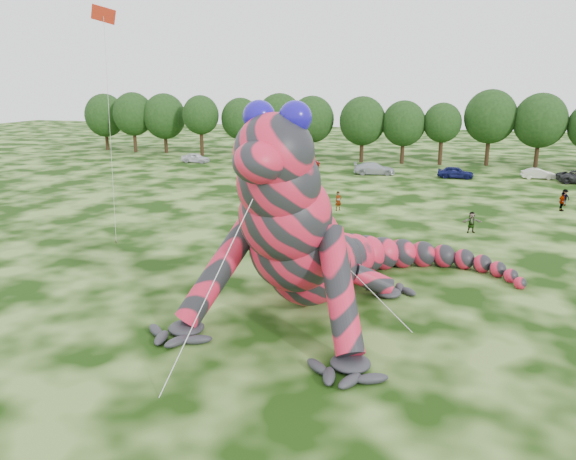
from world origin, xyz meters
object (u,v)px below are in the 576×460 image
Objects in this scene: tree_1 at (134,122)px; tree_8 at (403,132)px; tree_10 at (489,128)px; car_2 at (301,161)px; car_1 at (253,164)px; spectator_4 at (266,179)px; spectator_2 at (565,197)px; tree_2 at (165,123)px; tree_7 at (362,130)px; tree_4 at (241,127)px; car_4 at (456,172)px; car_3 at (374,169)px; car_0 at (195,158)px; spectator_5 at (472,222)px; inflatable_gecko at (320,202)px; tree_11 at (539,131)px; tree_5 at (280,126)px; flying_kite at (104,34)px; car_5 at (538,174)px; spectator_0 at (338,201)px; tree_6 at (312,128)px; tree_9 at (442,134)px; spectator_3 at (562,202)px; tree_0 at (106,122)px; tree_3 at (201,126)px.

tree_8 is at bearing -1.38° from tree_1.
tree_10 is 26.66m from car_2.
spectator_4 is at bearing -150.04° from car_1.
tree_2 is at bearing -165.80° from spectator_2.
tree_7 is 5.34× the size of spectator_4.
car_4 is (32.93, -12.58, -3.80)m from tree_4.
car_0 is at bearing 73.28° from car_3.
inflatable_gecko is at bearing -134.25° from spectator_5.
car_4 is at bearing 89.23° from inflatable_gecko.
tree_11 is at bearing -0.68° from tree_4.
tree_5 reaches higher than spectator_2.
flying_kite reaches higher than tree_5.
tree_4 is 2.11× the size of car_4.
inflatable_gecko is at bearing 153.87° from car_5.
spectator_4 is at bearing -135.08° from tree_10.
tree_7 is 1.06× the size of tree_8.
tree_11 is at bearing 3.33° from tree_7.
spectator_2 is at bearing 38.08° from spectator_5.
flying_kite is 53.36m from tree_8.
tree_8 is 32.72m from spectator_0.
tree_6 reaches higher than tree_8.
car_2 is 1.04× the size of car_3.
tree_5 is at bearing -2.43° from tree_4.
tree_1 is at bearing 179.18° from tree_9.
spectator_2 reaches higher than car_0.
spectator_4 reaches higher than car_3.
car_5 is 18.18m from spectator_3.
flying_kite is at bearing 137.54° from car_5.
tree_9 is 4.95× the size of spectator_3.
tree_8 is at bearing 36.49° from car_4.
tree_0 is 6.32m from tree_1.
spectator_3 reaches higher than car_0.
tree_2 is 1.85× the size of car_3.
tree_10 reaches higher than tree_6.
inflatable_gecko reaches higher than car_4.
spectator_4 is (-7.06, -22.70, -3.85)m from tree_7.
tree_1 reaches higher than tree_6.
car_3 is (29.06, -10.96, -3.96)m from tree_3.
spectator_0 is at bearing -56.34° from tree_4.
tree_4 is at bearing 113.57° from spectator_5.
tree_7 is at bearing -71.55° from car_0.
car_3 is (41.70, -11.94, -4.15)m from tree_1.
car_0 is (-3.55, -9.33, -3.82)m from tree_4.
tree_10 is 33.28m from car_1.
tree_1 is at bearing 60.88° from car_0.
car_5 is (19.61, 2.31, -0.12)m from car_3.
tree_5 reaches higher than car_0.
car_5 is 15.63m from spectator_2.
tree_7 is 2.21× the size of car_4.
spectator_2 reaches higher than car_5.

